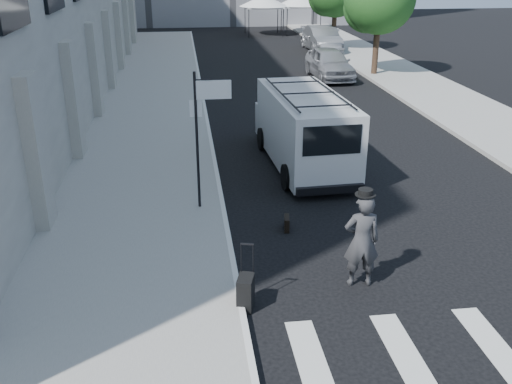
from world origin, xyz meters
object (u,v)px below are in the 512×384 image
object	(u,v)px
parked_car_c	(320,39)
cargo_van	(303,128)
businessman	(362,241)
briefcase	(287,223)
parked_car_a	(330,63)
suitcase	(246,292)
parked_car_b	(323,39)

from	to	relation	value
parked_car_c	cargo_van	bearing A→B (deg)	-106.24
businessman	cargo_van	size ratio (longest dim) A/B	0.32
cargo_van	businessman	bearing A→B (deg)	-95.57
briefcase	parked_car_a	distance (m)	18.74
briefcase	parked_car_c	bearing A→B (deg)	84.10
parked_car_c	suitcase	bearing A→B (deg)	-107.39
parked_car_a	parked_car_b	bearing A→B (deg)	77.46
parked_car_a	briefcase	bearing A→B (deg)	-108.57
parked_car_a	cargo_van	bearing A→B (deg)	-108.92
parked_car_a	suitcase	bearing A→B (deg)	-109.50
parked_car_b	briefcase	bearing A→B (deg)	-104.96
parked_car_b	businessman	bearing A→B (deg)	-101.81
parked_car_a	parked_car_b	xyz separation A→B (m)	(1.80, 9.12, 0.03)
briefcase	parked_car_a	size ratio (longest dim) A/B	0.09
cargo_van	suitcase	bearing A→B (deg)	-112.20
businessman	suitcase	world-z (taller)	businessman
briefcase	suitcase	distance (m)	3.46
cargo_van	parked_car_c	size ratio (longest dim) A/B	1.25
suitcase	parked_car_c	size ratio (longest dim) A/B	0.25
suitcase	parked_car_c	distance (m)	32.04
cargo_van	parked_car_c	bearing A→B (deg)	72.33
parked_car_b	parked_car_c	size ratio (longest dim) A/B	1.03
parked_car_a	parked_car_b	world-z (taller)	parked_car_b
businessman	parked_car_a	size ratio (longest dim) A/B	0.41
briefcase	businessman	bearing A→B (deg)	-60.04
businessman	briefcase	bearing A→B (deg)	-65.40
briefcase	parked_car_b	world-z (taller)	parked_car_b
briefcase	suitcase	size ratio (longest dim) A/B	0.35
parked_car_a	parked_car_c	bearing A→B (deg)	78.19
briefcase	parked_car_a	world-z (taller)	parked_car_a
cargo_van	parked_car_b	distance (m)	23.23
businessman	briefcase	size ratio (longest dim) A/B	4.48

